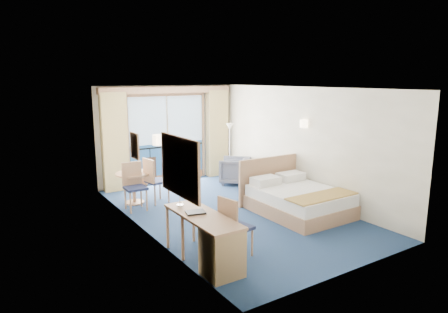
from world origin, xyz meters
TOP-DOWN VIEW (x-y plane):
  - floor at (0.00, 0.00)m, footprint 6.50×6.50m
  - room_walls at (0.00, 0.00)m, footprint 4.04×6.54m
  - balcony_door at (-0.01, 3.22)m, footprint 2.36×0.03m
  - curtain_left at (-1.55, 3.07)m, footprint 0.65×0.22m
  - curtain_right at (1.55, 3.07)m, footprint 0.65×0.22m
  - pelmet at (0.00, 3.10)m, footprint 3.80×0.25m
  - mirror at (-1.97, -1.50)m, footprint 0.05×1.25m
  - wall_print at (-1.97, 0.45)m, footprint 0.04×0.42m
  - sconce_left at (-1.94, -0.60)m, footprint 0.18×0.18m
  - sconce_right at (1.94, -0.15)m, footprint 0.18×0.18m
  - bed at (1.19, -0.79)m, footprint 1.73×2.05m
  - nightstand at (1.79, 0.50)m, footprint 0.38×0.36m
  - phone at (1.80, 0.48)m, footprint 0.21×0.17m
  - armchair at (1.45, 1.97)m, footprint 1.12×1.12m
  - floor_lamp at (1.60, 2.46)m, footprint 0.23×0.23m
  - desk at (-1.70, -2.18)m, footprint 0.57×1.66m
  - desk_chair at (-1.23, -1.88)m, footprint 0.52×0.51m
  - folder at (-1.76, -1.59)m, footprint 0.35×0.29m
  - desk_lamp at (-1.82, -1.17)m, footprint 0.12×0.12m
  - round_table at (-1.55, 1.79)m, footprint 0.82×0.82m
  - table_chair_a at (-1.16, 1.53)m, footprint 0.54×0.53m
  - table_chair_b at (-1.69, 1.37)m, footprint 0.47×0.48m

SIDE VIEW (x-z plane):
  - floor at x=0.00m, z-range 0.00..0.00m
  - nightstand at x=1.79m, z-range 0.00..0.50m
  - bed at x=1.19m, z-range -0.24..0.85m
  - armchair at x=1.45m, z-range 0.00..0.73m
  - desk at x=-1.70m, z-range 0.04..0.82m
  - phone at x=1.80m, z-range 0.50..0.58m
  - round_table at x=-1.55m, z-range 0.19..0.92m
  - desk_chair at x=-1.23m, z-range 0.07..1.10m
  - table_chair_b at x=-1.69m, z-range 0.07..1.13m
  - table_chair_a at x=-1.16m, z-range 0.07..1.14m
  - folder at x=-1.76m, z-range 0.78..0.81m
  - desk_lamp at x=-1.82m, z-range 0.89..1.33m
  - balcony_door at x=-0.01m, z-range -0.12..2.40m
  - floor_lamp at x=1.60m, z-range 0.42..2.05m
  - curtain_left at x=-1.55m, z-range 0.00..2.55m
  - curtain_right at x=1.55m, z-range 0.00..2.55m
  - mirror at x=-1.97m, z-range 1.08..2.03m
  - wall_print at x=-1.97m, z-range 1.34..1.86m
  - room_walls at x=0.00m, z-range 0.42..3.14m
  - sconce_left at x=-1.94m, z-range 1.76..1.94m
  - sconce_right at x=1.94m, z-range 1.76..1.94m
  - pelmet at x=0.00m, z-range 2.49..2.67m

